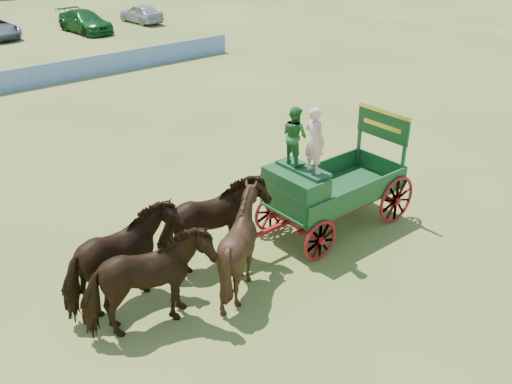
% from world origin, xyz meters
% --- Properties ---
extents(ground, '(160.00, 160.00, 0.00)m').
position_xyz_m(ground, '(0.00, 0.00, 0.00)').
color(ground, olive).
rests_on(ground, ground).
extents(horse_lead_left, '(2.89, 1.71, 2.29)m').
position_xyz_m(horse_lead_left, '(-4.23, -1.17, 1.14)').
color(horse_lead_left, '#321D0E').
rests_on(horse_lead_left, ground).
extents(horse_lead_right, '(2.86, 1.62, 2.29)m').
position_xyz_m(horse_lead_right, '(-4.23, -0.07, 1.14)').
color(horse_lead_right, '#321D0E').
rests_on(horse_lead_right, ground).
extents(horse_wheel_left, '(2.22, 2.01, 2.29)m').
position_xyz_m(horse_wheel_left, '(-1.83, -1.17, 1.15)').
color(horse_wheel_left, '#321D0E').
rests_on(horse_wheel_left, ground).
extents(horse_wheel_right, '(2.80, 1.46, 2.29)m').
position_xyz_m(horse_wheel_right, '(-1.83, -0.07, 1.14)').
color(horse_wheel_right, '#321D0E').
rests_on(horse_wheel_right, ground).
extents(farm_dray, '(5.99, 2.00, 3.82)m').
position_xyz_m(farm_dray, '(1.13, -0.60, 1.64)').
color(farm_dray, maroon).
rests_on(farm_dray, ground).
extents(sponsor_banner, '(26.00, 0.08, 1.05)m').
position_xyz_m(sponsor_banner, '(-1.00, 18.00, 0.53)').
color(sponsor_banner, '#1F48AA').
rests_on(sponsor_banner, ground).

